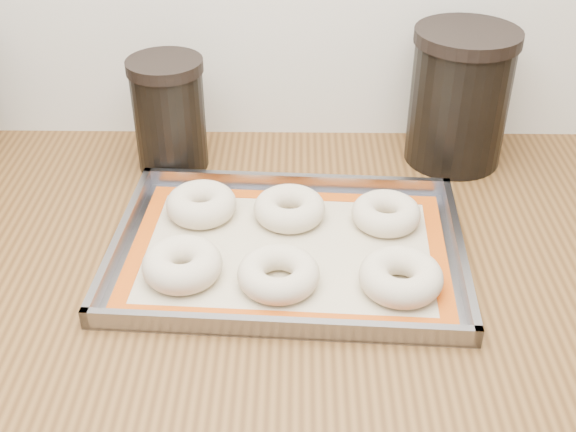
{
  "coord_description": "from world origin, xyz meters",
  "views": [
    {
      "loc": [
        0.12,
        0.88,
        1.48
      ],
      "look_at": [
        0.11,
        1.65,
        0.96
      ],
      "focal_mm": 45.0,
      "sensor_mm": 36.0,
      "label": 1
    }
  ],
  "objects_px": {
    "baking_tray": "(288,249)",
    "bagel_front_right": "(401,277)",
    "bagel_back_mid": "(289,208)",
    "bagel_front_mid": "(279,274)",
    "bagel_front_left": "(182,264)",
    "bagel_back_right": "(386,213)",
    "canister_mid": "(169,114)",
    "canister_right": "(459,97)",
    "bagel_back_left": "(201,204)"
  },
  "relations": [
    {
      "from": "bagel_front_mid",
      "to": "bagel_back_left",
      "type": "relative_size",
      "value": 1.03
    },
    {
      "from": "baking_tray",
      "to": "canister_right",
      "type": "relative_size",
      "value": 2.22
    },
    {
      "from": "bagel_front_mid",
      "to": "bagel_front_left",
      "type": "bearing_deg",
      "value": 173.31
    },
    {
      "from": "bagel_back_mid",
      "to": "bagel_front_right",
      "type": "bearing_deg",
      "value": -47.59
    },
    {
      "from": "baking_tray",
      "to": "bagel_back_mid",
      "type": "relative_size",
      "value": 4.73
    },
    {
      "from": "baking_tray",
      "to": "bagel_back_left",
      "type": "distance_m",
      "value": 0.15
    },
    {
      "from": "bagel_back_left",
      "to": "canister_mid",
      "type": "bearing_deg",
      "value": 112.29
    },
    {
      "from": "bagel_front_left",
      "to": "canister_right",
      "type": "relative_size",
      "value": 0.47
    },
    {
      "from": "bagel_back_left",
      "to": "bagel_front_mid",
      "type": "bearing_deg",
      "value": -53.57
    },
    {
      "from": "bagel_back_right",
      "to": "canister_mid",
      "type": "bearing_deg",
      "value": 152.35
    },
    {
      "from": "bagel_back_mid",
      "to": "bagel_front_mid",
      "type": "bearing_deg",
      "value": -94.54
    },
    {
      "from": "bagel_back_mid",
      "to": "baking_tray",
      "type": "bearing_deg",
      "value": -90.75
    },
    {
      "from": "baking_tray",
      "to": "bagel_front_right",
      "type": "bearing_deg",
      "value": -28.84
    },
    {
      "from": "bagel_front_left",
      "to": "canister_mid",
      "type": "xyz_separation_m",
      "value": [
        -0.05,
        0.29,
        0.07
      ]
    },
    {
      "from": "bagel_front_right",
      "to": "canister_mid",
      "type": "distance_m",
      "value": 0.46
    },
    {
      "from": "bagel_back_left",
      "to": "bagel_back_right",
      "type": "height_order",
      "value": "bagel_back_left"
    },
    {
      "from": "bagel_back_left",
      "to": "bagel_back_mid",
      "type": "relative_size",
      "value": 0.99
    },
    {
      "from": "canister_mid",
      "to": "bagel_back_mid",
      "type": "bearing_deg",
      "value": -40.31
    },
    {
      "from": "bagel_front_left",
      "to": "bagel_front_right",
      "type": "height_order",
      "value": "bagel_front_left"
    },
    {
      "from": "canister_mid",
      "to": "canister_right",
      "type": "height_order",
      "value": "canister_right"
    },
    {
      "from": "canister_mid",
      "to": "canister_right",
      "type": "relative_size",
      "value": 0.83
    },
    {
      "from": "bagel_front_right",
      "to": "canister_right",
      "type": "xyz_separation_m",
      "value": [
        0.12,
        0.34,
        0.09
      ]
    },
    {
      "from": "bagel_front_left",
      "to": "bagel_front_right",
      "type": "distance_m",
      "value": 0.27
    },
    {
      "from": "bagel_front_right",
      "to": "canister_right",
      "type": "height_order",
      "value": "canister_right"
    },
    {
      "from": "canister_right",
      "to": "baking_tray",
      "type": "bearing_deg",
      "value": -134.98
    },
    {
      "from": "bagel_back_left",
      "to": "baking_tray",
      "type": "bearing_deg",
      "value": -33.46
    },
    {
      "from": "bagel_front_left",
      "to": "canister_right",
      "type": "bearing_deg",
      "value": 39.05
    },
    {
      "from": "bagel_front_left",
      "to": "bagel_back_right",
      "type": "height_order",
      "value": "bagel_front_left"
    },
    {
      "from": "bagel_front_right",
      "to": "bagel_back_mid",
      "type": "bearing_deg",
      "value": 132.41
    },
    {
      "from": "bagel_front_left",
      "to": "canister_right",
      "type": "xyz_separation_m",
      "value": [
        0.39,
        0.32,
        0.08
      ]
    },
    {
      "from": "canister_mid",
      "to": "bagel_back_left",
      "type": "bearing_deg",
      "value": -67.71
    },
    {
      "from": "bagel_back_right",
      "to": "bagel_back_mid",
      "type": "bearing_deg",
      "value": 175.8
    },
    {
      "from": "canister_right",
      "to": "bagel_front_right",
      "type": "bearing_deg",
      "value": -109.84
    },
    {
      "from": "bagel_back_left",
      "to": "bagel_back_mid",
      "type": "height_order",
      "value": "bagel_back_left"
    },
    {
      "from": "canister_right",
      "to": "bagel_front_mid",
      "type": "bearing_deg",
      "value": -129.25
    },
    {
      "from": "bagel_front_left",
      "to": "bagel_front_mid",
      "type": "bearing_deg",
      "value": -6.69
    },
    {
      "from": "bagel_back_mid",
      "to": "canister_mid",
      "type": "bearing_deg",
      "value": 139.69
    },
    {
      "from": "baking_tray",
      "to": "bagel_back_right",
      "type": "bearing_deg",
      "value": 25.6
    },
    {
      "from": "bagel_back_mid",
      "to": "bagel_front_left",
      "type": "bearing_deg",
      "value": -135.13
    },
    {
      "from": "baking_tray",
      "to": "bagel_front_left",
      "type": "height_order",
      "value": "bagel_front_left"
    },
    {
      "from": "bagel_front_mid",
      "to": "baking_tray",
      "type": "bearing_deg",
      "value": 81.52
    },
    {
      "from": "bagel_front_right",
      "to": "canister_right",
      "type": "relative_size",
      "value": 0.48
    },
    {
      "from": "bagel_back_left",
      "to": "canister_mid",
      "type": "height_order",
      "value": "canister_mid"
    },
    {
      "from": "bagel_front_mid",
      "to": "bagel_front_right",
      "type": "bearing_deg",
      "value": -2.06
    },
    {
      "from": "bagel_front_left",
      "to": "canister_mid",
      "type": "relative_size",
      "value": 0.57
    },
    {
      "from": "bagel_front_left",
      "to": "bagel_back_left",
      "type": "xyz_separation_m",
      "value": [
        0.01,
        0.14,
        -0.0
      ]
    },
    {
      "from": "bagel_back_right",
      "to": "bagel_front_right",
      "type": "bearing_deg",
      "value": -88.39
    },
    {
      "from": "canister_mid",
      "to": "canister_right",
      "type": "distance_m",
      "value": 0.45
    },
    {
      "from": "bagel_front_left",
      "to": "bagel_front_mid",
      "type": "relative_size",
      "value": 0.98
    },
    {
      "from": "baking_tray",
      "to": "bagel_back_right",
      "type": "relative_size",
      "value": 4.95
    }
  ]
}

